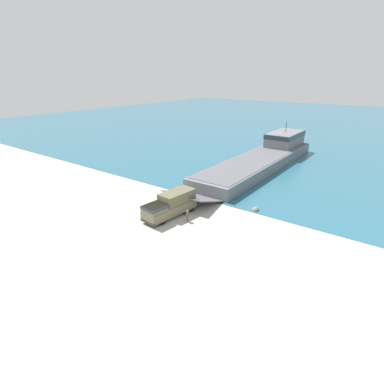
# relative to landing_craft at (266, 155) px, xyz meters

# --- Properties ---
(ground_plane) EXTENTS (240.00, 240.00, 0.00)m
(ground_plane) POSITION_rel_landing_craft_xyz_m (-1.73, -30.38, -1.84)
(ground_plane) COLOR #B7B5AD
(water_surface) EXTENTS (240.00, 180.00, 0.01)m
(water_surface) POSITION_rel_landing_craft_xyz_m (-1.73, 65.74, -1.83)
(water_surface) COLOR #285B70
(water_surface) RESTS_ON ground_plane
(landing_craft) EXTENTS (8.53, 45.74, 7.62)m
(landing_craft) POSITION_rel_landing_craft_xyz_m (0.00, 0.00, 0.00)
(landing_craft) COLOR slate
(landing_craft) RESTS_ON ground_plane
(military_truck) EXTENTS (3.35, 8.19, 3.13)m
(military_truck) POSITION_rel_landing_craft_xyz_m (-0.10, -31.50, -0.24)
(military_truck) COLOR #6B664C
(military_truck) RESTS_ON ground_plane
(soldier_on_ramp) EXTENTS (0.35, 0.49, 1.69)m
(soldier_on_ramp) POSITION_rel_landing_craft_xyz_m (2.76, -31.60, -0.86)
(soldier_on_ramp) COLOR #4C4738
(soldier_on_ramp) RESTS_ON ground_plane
(shoreline_rock_a) EXTENTS (1.01, 1.01, 1.01)m
(shoreline_rock_a) POSITION_rel_landing_craft_xyz_m (8.39, -23.28, -1.84)
(shoreline_rock_a) COLOR gray
(shoreline_rock_a) RESTS_ON ground_plane
(shoreline_rock_b) EXTENTS (1.21, 1.21, 1.21)m
(shoreline_rock_b) POSITION_rel_landing_craft_xyz_m (-5.31, -23.47, -1.84)
(shoreline_rock_b) COLOR gray
(shoreline_rock_b) RESTS_ON ground_plane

